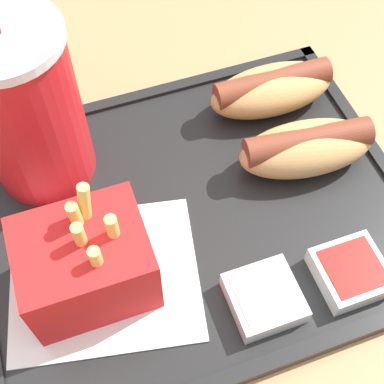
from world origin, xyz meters
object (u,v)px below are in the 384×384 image
(soda_cup, at_px, (26,109))
(hot_dog_near, at_px, (307,147))
(sauce_cup_ketchup, at_px, (351,272))
(fries_carton, at_px, (87,264))
(sauce_cup_mayo, at_px, (264,298))
(hot_dog_far, at_px, (272,89))

(soda_cup, xyz_separation_m, hot_dog_near, (0.23, -0.08, -0.06))
(sauce_cup_ketchup, bearing_deg, soda_cup, 137.14)
(fries_carton, bearing_deg, sauce_cup_mayo, -26.58)
(hot_dog_near, relative_size, sauce_cup_mayo, 2.43)
(hot_dog_far, distance_m, sauce_cup_ketchup, 0.20)
(soda_cup, height_order, hot_dog_near, soda_cup)
(soda_cup, xyz_separation_m, sauce_cup_mayo, (0.14, -0.19, -0.07))
(fries_carton, bearing_deg, sauce_cup_ketchup, -18.14)
(hot_dog_near, distance_m, fries_carton, 0.22)
(hot_dog_near, distance_m, sauce_cup_ketchup, 0.12)
(hot_dog_near, bearing_deg, hot_dog_far, 90.00)
(hot_dog_far, distance_m, hot_dog_near, 0.08)
(fries_carton, height_order, sauce_cup_ketchup, fries_carton)
(hot_dog_far, relative_size, fries_carton, 1.22)
(sauce_cup_mayo, bearing_deg, hot_dog_far, 64.56)
(soda_cup, relative_size, hot_dog_far, 1.51)
(sauce_cup_mayo, xyz_separation_m, sauce_cup_ketchup, (0.08, -0.00, 0.00))
(hot_dog_near, height_order, fries_carton, fries_carton)
(soda_cup, bearing_deg, hot_dog_near, -18.81)
(fries_carton, relative_size, sauce_cup_ketchup, 1.92)
(fries_carton, height_order, sauce_cup_mayo, fries_carton)
(fries_carton, relative_size, sauce_cup_mayo, 1.92)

